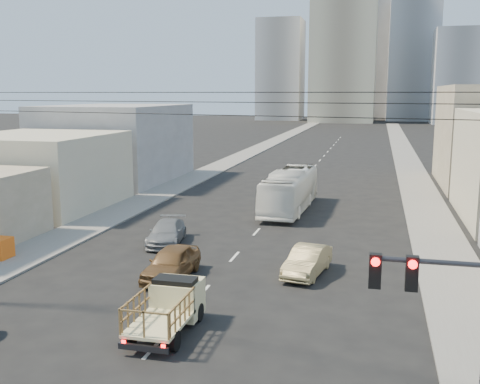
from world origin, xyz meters
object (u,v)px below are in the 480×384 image
at_px(city_bus, 290,190).
at_px(traffic_signal, 464,330).
at_px(sedan_grey, 167,232).
at_px(flatbed_pickup, 168,304).
at_px(sedan_brown, 171,263).
at_px(sedan_tan, 307,261).

distance_m(city_bus, traffic_signal, 32.43).
bearing_deg(traffic_signal, sedan_grey, 127.10).
distance_m(sedan_grey, traffic_signal, 24.45).
relative_size(sedan_grey, traffic_signal, 0.80).
distance_m(flatbed_pickup, sedan_grey, 13.21).
xyz_separation_m(sedan_brown, sedan_grey, (-2.67, 6.21, -0.10)).
relative_size(flatbed_pickup, traffic_signal, 0.73).
xyz_separation_m(flatbed_pickup, city_bus, (1.07, 24.12, 0.52)).
relative_size(city_bus, sedan_grey, 2.41).
height_order(flatbed_pickup, sedan_brown, flatbed_pickup).
relative_size(flatbed_pickup, sedan_grey, 0.92).
distance_m(flatbed_pickup, city_bus, 24.15).
xyz_separation_m(sedan_grey, traffic_signal, (14.61, -19.31, 3.38)).
relative_size(city_bus, sedan_brown, 2.47).
height_order(flatbed_pickup, city_bus, city_bus).
xyz_separation_m(city_bus, sedan_grey, (-5.90, -11.83, -0.92)).
bearing_deg(flatbed_pickup, sedan_tan, 61.75).
xyz_separation_m(sedan_brown, sedan_tan, (6.62, 2.21, -0.07)).
distance_m(city_bus, sedan_tan, 16.21).
bearing_deg(sedan_grey, flatbed_pickup, -78.79).
xyz_separation_m(sedan_brown, traffic_signal, (11.93, -13.10, 3.28)).
xyz_separation_m(city_bus, traffic_signal, (8.70, -31.14, 2.46)).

